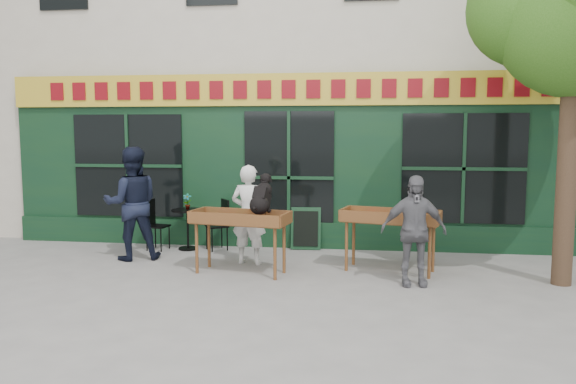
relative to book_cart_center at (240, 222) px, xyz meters
name	(u,v)px	position (x,y,z in m)	size (l,w,h in m)	color
ground	(268,279)	(0.49, -0.29, -0.82)	(80.00, 80.00, 0.00)	slate
building	(309,19)	(0.49, 5.68, 4.15)	(14.00, 7.26, 10.00)	beige
book_cart_center	(240,222)	(0.00, 0.00, 0.00)	(1.58, 0.87, 0.99)	brown
dog	(261,193)	(0.35, -0.05, 0.47)	(0.34, 0.60, 0.60)	black
woman	(249,215)	(0.00, 0.65, 0.01)	(0.61, 0.40, 1.67)	white
book_cart_right	(390,221)	(2.33, 0.43, 0.00)	(1.60, 0.96, 0.99)	brown
man_right	(413,230)	(2.63, -0.32, -0.02)	(0.94, 0.39, 1.61)	#5A595E
bistro_table	(188,221)	(-1.37, 1.59, -0.28)	(0.60, 0.60, 0.76)	black
bistro_chair_left	(154,220)	(-2.01, 1.50, -0.26)	(0.42, 0.42, 0.95)	black
bistro_chair_right	(221,220)	(-0.75, 1.69, -0.26)	(0.50, 0.50, 0.95)	black
potted_plant	(187,201)	(-1.37, 1.59, 0.09)	(0.16, 0.11, 0.30)	gray
man_left	(132,203)	(-2.07, 0.69, 0.16)	(0.96, 0.74, 1.97)	black
chalkboard	(306,229)	(0.83, 1.90, -0.42)	(0.57, 0.22, 0.79)	black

